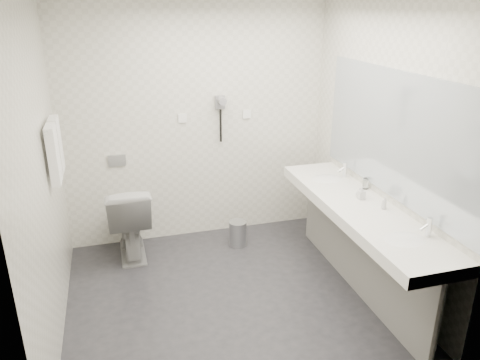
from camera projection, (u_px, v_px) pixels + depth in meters
name	position (u px, v px, depth m)	size (l,w,h in m)	color
floor	(229.00, 296.00, 4.16)	(2.80, 2.80, 0.00)	#29282D
wall_back	(197.00, 126.00, 4.88)	(2.80, 2.80, 0.00)	silver
wall_front	(286.00, 239.00, 2.55)	(2.80, 2.80, 0.00)	silver
wall_left	(41.00, 182.00, 3.36)	(2.60, 2.60, 0.00)	silver
wall_right	(381.00, 151.00, 4.07)	(2.60, 2.60, 0.00)	silver
vanity_counter	(359.00, 210.00, 3.98)	(0.55, 2.20, 0.10)	white
vanity_panel	(357.00, 253.00, 4.14)	(0.03, 2.15, 0.75)	gray
vanity_post_near	(436.00, 324.00, 3.22)	(0.06, 0.06, 0.75)	silver
vanity_post_far	(313.00, 206.00, 5.08)	(0.06, 0.06, 0.75)	silver
mirror	(395.00, 135.00, 3.82)	(0.02, 2.20, 1.05)	#B2BCC6
basin_near	(405.00, 241.00, 3.39)	(0.40, 0.31, 0.05)	white
basin_far	(326.00, 180.00, 4.55)	(0.40, 0.31, 0.05)	white
faucet_near	(429.00, 227.00, 3.40)	(0.04, 0.04, 0.15)	silver
faucet_far	(345.00, 170.00, 4.57)	(0.04, 0.04, 0.15)	silver
soap_bottle_a	(362.00, 193.00, 4.05)	(0.05, 0.05, 0.12)	beige
soap_bottle_b	(360.00, 192.00, 4.11)	(0.07, 0.07, 0.09)	beige
soap_bottle_c	(384.00, 203.00, 3.86)	(0.04, 0.04, 0.11)	beige
glass_left	(366.00, 184.00, 4.29)	(0.06, 0.06, 0.10)	silver
toilet	(129.00, 219.00, 4.75)	(0.44, 0.77, 0.78)	white
flush_plate	(117.00, 161.00, 4.76)	(0.18, 0.02, 0.12)	#B2B5BA
pedal_bin	(238.00, 234.00, 4.99)	(0.19, 0.19, 0.27)	#B2B5BA
bin_lid	(238.00, 222.00, 4.94)	(0.19, 0.19, 0.01)	#B2B5BA
towel_rail	(50.00, 124.00, 3.76)	(0.02, 0.02, 0.62)	silver
towel_near	(53.00, 155.00, 3.71)	(0.07, 0.24, 0.48)	white
towel_far	(56.00, 145.00, 3.96)	(0.07, 0.24, 0.48)	white
dryer_cradle	(220.00, 102.00, 4.83)	(0.10, 0.04, 0.14)	gray
dryer_barrel	(222.00, 101.00, 4.75)	(0.08, 0.08, 0.14)	gray
dryer_cord	(221.00, 126.00, 4.90)	(0.02, 0.02, 0.35)	black
switch_plate_a	(182.00, 118.00, 4.80)	(0.09, 0.02, 0.09)	white
switch_plate_b	(247.00, 114.00, 4.97)	(0.09, 0.02, 0.09)	white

